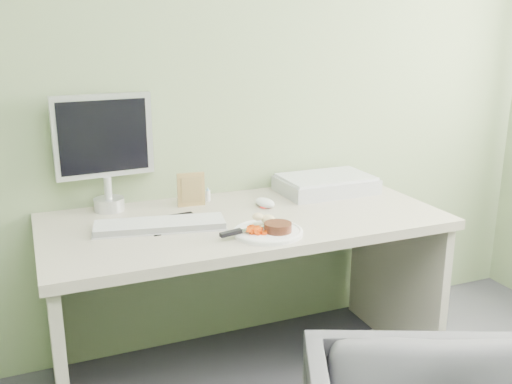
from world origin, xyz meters
name	(u,v)px	position (x,y,z in m)	size (l,w,h in m)	color
wall_back	(212,56)	(0.00, 2.00, 1.35)	(3.50, 3.50, 0.00)	#70845D
desk	(245,259)	(0.00, 1.62, 0.55)	(1.60, 0.75, 0.73)	#A8A28D
plate	(268,232)	(0.01, 1.40, 0.74)	(0.26, 0.26, 0.01)	white
steak	(278,227)	(0.04, 1.38, 0.76)	(0.10, 0.10, 0.03)	black
potato_pile	(268,217)	(0.04, 1.47, 0.77)	(0.10, 0.08, 0.06)	tan
carrot_heap	(255,228)	(-0.05, 1.39, 0.76)	(0.06, 0.05, 0.04)	#E63F04
steak_knife	(239,231)	(-0.11, 1.41, 0.76)	(0.23, 0.07, 0.02)	silver
mousepad	(174,223)	(-0.29, 1.65, 0.73)	(0.23, 0.20, 0.00)	black
keyboard	(160,224)	(-0.35, 1.61, 0.75)	(0.49, 0.14, 0.02)	white
computer_mouse	(265,203)	(0.13, 1.71, 0.75)	(0.06, 0.11, 0.04)	white
photo_frame	(191,190)	(-0.16, 1.85, 0.80)	(0.12, 0.01, 0.15)	olive
eyedrop_bottle	(208,195)	(-0.07, 1.90, 0.76)	(0.02, 0.02, 0.06)	white
scanner	(326,185)	(0.49, 1.82, 0.76)	(0.43, 0.29, 0.07)	#ADAEB4
monitor	(104,146)	(-0.49, 1.94, 1.00)	(0.40, 0.13, 0.48)	silver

